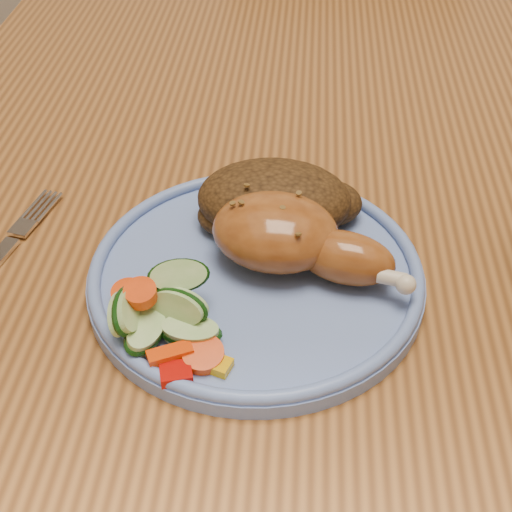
# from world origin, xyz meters

# --- Properties ---
(dining_table) EXTENTS (0.90, 1.40, 0.75)m
(dining_table) POSITION_xyz_m (0.00, 0.00, 0.67)
(dining_table) COLOR #935927
(dining_table) RESTS_ON ground
(chair_far) EXTENTS (0.42, 0.42, 0.91)m
(chair_far) POSITION_xyz_m (0.00, 0.63, 0.49)
(chair_far) COLOR #4C2D16
(chair_far) RESTS_ON ground
(plate) EXTENTS (0.25, 0.25, 0.01)m
(plate) POSITION_xyz_m (-0.09, -0.13, 0.76)
(plate) COLOR #627EC1
(plate) RESTS_ON dining_table
(plate_rim) EXTENTS (0.25, 0.25, 0.01)m
(plate_rim) POSITION_xyz_m (-0.09, -0.13, 0.77)
(plate_rim) COLOR #627EC1
(plate_rim) RESTS_ON plate
(chicken_leg) EXTENTS (0.15, 0.10, 0.05)m
(chicken_leg) POSITION_xyz_m (-0.07, -0.12, 0.79)
(chicken_leg) COLOR #995320
(chicken_leg) RESTS_ON plate
(rice_pilaf) EXTENTS (0.13, 0.09, 0.05)m
(rice_pilaf) POSITION_xyz_m (-0.08, -0.07, 0.78)
(rice_pilaf) COLOR #432910
(rice_pilaf) RESTS_ON plate
(vegetable_pile) EXTENTS (0.09, 0.10, 0.05)m
(vegetable_pile) POSITION_xyz_m (-0.15, -0.19, 0.78)
(vegetable_pile) COLOR #A50A05
(vegetable_pile) RESTS_ON plate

